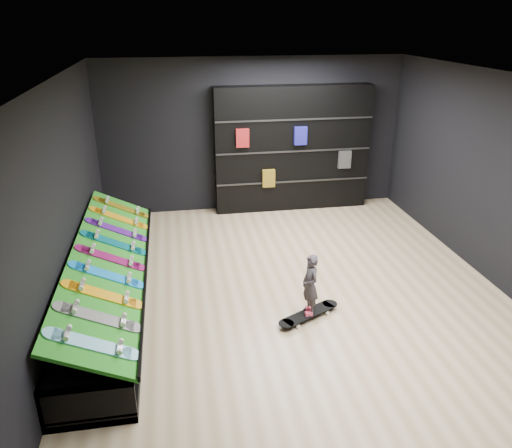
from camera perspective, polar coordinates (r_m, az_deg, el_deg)
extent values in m
cube|color=tan|center=(7.36, 4.14, -7.53)|extent=(6.00, 7.00, 0.01)
cube|color=white|center=(6.40, 4.92, 16.33)|extent=(6.00, 7.00, 0.01)
cube|color=black|center=(10.03, -0.40, 10.09)|extent=(6.00, 0.02, 3.00)
cube|color=black|center=(3.81, 17.68, -14.01)|extent=(6.00, 0.02, 3.00)
cube|color=black|center=(6.69, -21.31, 1.88)|extent=(0.02, 7.00, 3.00)
cube|color=black|center=(8.00, 25.91, 4.42)|extent=(0.02, 7.00, 3.00)
cube|color=#166F11|center=(6.91, -16.32, -3.94)|extent=(0.92, 4.50, 0.46)
cube|color=black|center=(10.08, 4.16, 8.55)|extent=(3.10, 0.36, 2.48)
imported|color=black|center=(6.57, 6.14, -8.19)|extent=(0.16, 0.21, 0.50)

